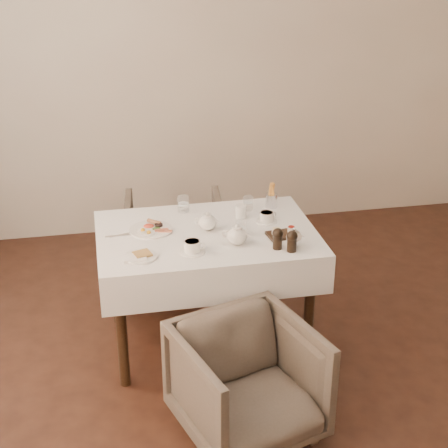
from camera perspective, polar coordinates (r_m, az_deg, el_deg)
name	(u,v)px	position (r m, az deg, el deg)	size (l,w,h in m)	color
table	(207,250)	(4.07, -1.44, -2.17)	(1.28, 0.88, 0.75)	black
armchair_near	(247,383)	(3.55, 1.97, -13.06)	(0.65, 0.67, 0.61)	#4D4239
armchair_far	(175,242)	(4.90, -4.13, -1.51)	(0.68, 0.70, 0.64)	#4D4239
breakfast_plate	(151,229)	(4.06, -6.07, -0.41)	(0.25, 0.25, 0.03)	white
side_plate	(140,257)	(3.75, -7.04, -2.70)	(0.18, 0.18, 0.02)	white
teapot_centre	(207,221)	(4.02, -1.39, 0.26)	(0.15, 0.11, 0.12)	white
teapot_front	(237,234)	(3.84, 1.08, -0.87)	(0.16, 0.12, 0.13)	white
creamer	(241,211)	(4.19, 1.41, 1.05)	(0.07, 0.07, 0.08)	white
teacup_near	(192,247)	(3.77, -2.65, -1.94)	(0.14, 0.14, 0.07)	white
teacup_far	(267,218)	(4.14, 3.56, 0.54)	(0.13, 0.13, 0.06)	white
glass_left	(183,204)	(4.28, -3.40, 1.67)	(0.07, 0.07, 0.10)	silver
glass_mid	(241,228)	(3.96, 1.43, -0.36)	(0.06, 0.06, 0.09)	silver
glass_right	(248,203)	(4.31, 2.02, 1.75)	(0.06, 0.06, 0.09)	silver
condiment_board	(283,233)	(3.98, 4.92, -0.79)	(0.20, 0.14, 0.05)	black
pepper_mill_left	(278,238)	(3.81, 4.48, -1.21)	(0.06, 0.06, 0.12)	black
pepper_mill_right	(292,241)	(3.79, 5.67, -1.42)	(0.06, 0.06, 0.13)	black
silver_pot	(294,237)	(3.84, 5.83, -1.09)	(0.11, 0.09, 0.12)	white
fries_cup	(272,197)	(4.34, 3.97, 2.27)	(0.08, 0.08, 0.16)	silver
cutlery_fork	(127,234)	(4.03, -8.09, -0.82)	(0.02, 0.21, 0.00)	silver
cutlery_knife	(123,235)	(4.02, -8.39, -0.94)	(0.02, 0.20, 0.00)	silver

